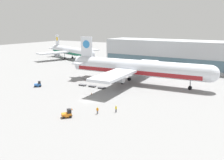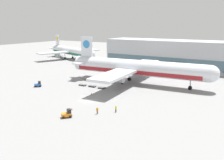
# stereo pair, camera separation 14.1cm
# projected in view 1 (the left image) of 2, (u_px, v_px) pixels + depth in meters

# --- Properties ---
(ground_plane) EXTENTS (400.00, 400.00, 0.00)m
(ground_plane) POSITION_uv_depth(u_px,v_px,m) (88.00, 101.00, 72.84)
(ground_plane) COLOR gray
(terminal_building) EXTENTS (90.00, 18.20, 14.00)m
(terminal_building) POSITION_uv_depth(u_px,v_px,m) (194.00, 55.00, 121.35)
(terminal_building) COLOR #B2B7BC
(terminal_building) RESTS_ON ground_plane
(airplane_main) EXTENTS (58.08, 48.48, 17.00)m
(airplane_main) POSITION_uv_depth(u_px,v_px,m) (134.00, 68.00, 93.11)
(airplane_main) COLOR silver
(airplane_main) RESTS_ON ground_plane
(airplane_distant) EXTENTS (48.19, 41.45, 14.74)m
(airplane_distant) POSITION_uv_depth(u_px,v_px,m) (71.00, 51.00, 158.17)
(airplane_distant) COLOR silver
(airplane_distant) RESTS_ON ground_plane
(baggage_tug_foreground) EXTENTS (2.70, 2.76, 2.00)m
(baggage_tug_foreground) POSITION_uv_depth(u_px,v_px,m) (38.00, 84.00, 88.96)
(baggage_tug_foreground) COLOR #2D66B7
(baggage_tug_foreground) RESTS_ON ground_plane
(baggage_tug_mid) EXTENTS (2.66, 2.79, 2.00)m
(baggage_tug_mid) POSITION_uv_depth(u_px,v_px,m) (67.00, 114.00, 59.72)
(baggage_tug_mid) COLOR orange
(baggage_tug_mid) RESTS_ON ground_plane
(baggage_dolly_lead) EXTENTS (3.71, 1.53, 0.48)m
(baggage_dolly_lead) POSITION_uv_depth(u_px,v_px,m) (83.00, 85.00, 90.69)
(baggage_dolly_lead) COLOR #56565B
(baggage_dolly_lead) RESTS_ON ground_plane
(baggage_dolly_second) EXTENTS (3.71, 1.53, 0.48)m
(baggage_dolly_second) POSITION_uv_depth(u_px,v_px,m) (92.00, 86.00, 88.89)
(baggage_dolly_second) COLOR #56565B
(baggage_dolly_second) RESTS_ON ground_plane
(baggage_dolly_third) EXTENTS (3.71, 1.53, 0.48)m
(baggage_dolly_third) POSITION_uv_depth(u_px,v_px,m) (102.00, 87.00, 86.59)
(baggage_dolly_third) COLOR #56565B
(baggage_dolly_third) RESTS_ON ground_plane
(ground_crew_near) EXTENTS (0.54, 0.33, 1.77)m
(ground_crew_near) POSITION_uv_depth(u_px,v_px,m) (97.00, 110.00, 61.99)
(ground_crew_near) COLOR black
(ground_crew_near) RESTS_ON ground_plane
(ground_crew_far) EXTENTS (0.31, 0.55, 1.79)m
(ground_crew_far) POSITION_uv_depth(u_px,v_px,m) (116.00, 108.00, 63.09)
(ground_crew_far) COLOR black
(ground_crew_far) RESTS_ON ground_plane
(traffic_cone_near) EXTENTS (0.40, 0.40, 0.69)m
(traffic_cone_near) POSITION_uv_depth(u_px,v_px,m) (72.00, 109.00, 65.05)
(traffic_cone_near) COLOR black
(traffic_cone_near) RESTS_ON ground_plane
(traffic_cone_far) EXTENTS (0.40, 0.40, 0.60)m
(traffic_cone_far) POSITION_uv_depth(u_px,v_px,m) (91.00, 93.00, 79.62)
(traffic_cone_far) COLOR black
(traffic_cone_far) RESTS_ON ground_plane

